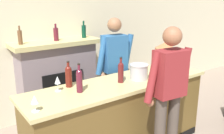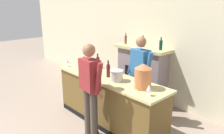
{
  "view_description": "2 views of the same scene",
  "coord_description": "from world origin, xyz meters",
  "px_view_note": "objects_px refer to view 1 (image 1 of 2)",
  "views": [
    {
      "loc": [
        -1.85,
        0.64,
        2.05
      ],
      "look_at": [
        0.2,
        3.48,
        1.06
      ],
      "focal_mm": 40.0,
      "sensor_mm": 36.0,
      "label": 1
    },
    {
      "loc": [
        2.97,
        0.33,
        2.37
      ],
      "look_at": [
        -0.08,
        3.19,
        1.14
      ],
      "focal_mm": 35.0,
      "sensor_mm": 36.0,
      "label": 2
    }
  ],
  "objects_px": {
    "fireplace_stone": "(58,81)",
    "wine_glass_near_bucket": "(58,81)",
    "wine_glass_mid_counter": "(35,100)",
    "person_customer": "(168,95)",
    "ice_bucket_steel": "(139,72)",
    "copper_dispenser": "(165,57)",
    "wine_bottle_burgundy_dark": "(79,80)",
    "person_bartender": "(115,70)",
    "wine_bottle_chardonnay_pale": "(121,71)",
    "wine_glass_back_row": "(185,62)",
    "wine_bottle_cabernet_heavy": "(69,75)"
  },
  "relations": [
    {
      "from": "wine_glass_back_row",
      "to": "person_bartender",
      "type": "bearing_deg",
      "value": 137.67
    },
    {
      "from": "wine_bottle_burgundy_dark",
      "to": "person_bartender",
      "type": "bearing_deg",
      "value": 31.47
    },
    {
      "from": "ice_bucket_steel",
      "to": "wine_bottle_burgundy_dark",
      "type": "distance_m",
      "value": 0.86
    },
    {
      "from": "ice_bucket_steel",
      "to": "wine_bottle_cabernet_heavy",
      "type": "height_order",
      "value": "wine_bottle_cabernet_heavy"
    },
    {
      "from": "wine_glass_mid_counter",
      "to": "person_bartender",
      "type": "bearing_deg",
      "value": 26.69
    },
    {
      "from": "person_customer",
      "to": "wine_glass_back_row",
      "type": "distance_m",
      "value": 1.0
    },
    {
      "from": "copper_dispenser",
      "to": "wine_glass_back_row",
      "type": "xyz_separation_m",
      "value": [
        0.26,
        -0.17,
        -0.09
      ]
    },
    {
      "from": "fireplace_stone",
      "to": "wine_glass_near_bucket",
      "type": "height_order",
      "value": "fireplace_stone"
    },
    {
      "from": "ice_bucket_steel",
      "to": "wine_glass_back_row",
      "type": "height_order",
      "value": "ice_bucket_steel"
    },
    {
      "from": "wine_glass_near_bucket",
      "to": "wine_glass_back_row",
      "type": "xyz_separation_m",
      "value": [
        1.86,
        -0.33,
        0.0
      ]
    },
    {
      "from": "person_customer",
      "to": "wine_bottle_burgundy_dark",
      "type": "bearing_deg",
      "value": 142.57
    },
    {
      "from": "person_customer",
      "to": "copper_dispenser",
      "type": "xyz_separation_m",
      "value": [
        0.61,
        0.64,
        0.24
      ]
    },
    {
      "from": "wine_bottle_cabernet_heavy",
      "to": "wine_glass_back_row",
      "type": "bearing_deg",
      "value": -12.61
    },
    {
      "from": "wine_glass_near_bucket",
      "to": "wine_glass_mid_counter",
      "type": "height_order",
      "value": "wine_glass_near_bucket"
    },
    {
      "from": "wine_bottle_cabernet_heavy",
      "to": "wine_glass_near_bucket",
      "type": "distance_m",
      "value": 0.18
    },
    {
      "from": "copper_dispenser",
      "to": "wine_glass_near_bucket",
      "type": "distance_m",
      "value": 1.61
    },
    {
      "from": "fireplace_stone",
      "to": "person_bartender",
      "type": "bearing_deg",
      "value": -53.4
    },
    {
      "from": "wine_bottle_chardonnay_pale",
      "to": "person_customer",
      "type": "bearing_deg",
      "value": -70.3
    },
    {
      "from": "person_customer",
      "to": "wine_glass_mid_counter",
      "type": "height_order",
      "value": "person_customer"
    },
    {
      "from": "wine_glass_mid_counter",
      "to": "person_customer",
      "type": "bearing_deg",
      "value": -16.84
    },
    {
      "from": "person_bartender",
      "to": "wine_glass_near_bucket",
      "type": "distance_m",
      "value": 1.16
    },
    {
      "from": "wine_bottle_chardonnay_pale",
      "to": "copper_dispenser",
      "type": "bearing_deg",
      "value": 2.18
    },
    {
      "from": "copper_dispenser",
      "to": "wine_glass_mid_counter",
      "type": "relative_size",
      "value": 2.61
    },
    {
      "from": "fireplace_stone",
      "to": "wine_glass_mid_counter",
      "type": "distance_m",
      "value": 1.83
    },
    {
      "from": "ice_bucket_steel",
      "to": "wine_glass_mid_counter",
      "type": "height_order",
      "value": "ice_bucket_steel"
    },
    {
      "from": "fireplace_stone",
      "to": "copper_dispenser",
      "type": "height_order",
      "value": "fireplace_stone"
    },
    {
      "from": "copper_dispenser",
      "to": "wine_bottle_cabernet_heavy",
      "type": "xyz_separation_m",
      "value": [
        -1.43,
        0.21,
        -0.07
      ]
    },
    {
      "from": "copper_dispenser",
      "to": "wine_glass_near_bucket",
      "type": "relative_size",
      "value": 2.37
    },
    {
      "from": "person_bartender",
      "to": "wine_bottle_cabernet_heavy",
      "type": "distance_m",
      "value": 0.99
    },
    {
      "from": "person_customer",
      "to": "wine_bottle_burgundy_dark",
      "type": "distance_m",
      "value": 1.03
    },
    {
      "from": "wine_glass_back_row",
      "to": "wine_bottle_cabernet_heavy",
      "type": "bearing_deg",
      "value": 167.39
    },
    {
      "from": "wine_glass_near_bucket",
      "to": "wine_glass_mid_counter",
      "type": "relative_size",
      "value": 1.1
    },
    {
      "from": "ice_bucket_steel",
      "to": "wine_glass_back_row",
      "type": "xyz_separation_m",
      "value": [
        0.82,
        -0.1,
        0.03
      ]
    },
    {
      "from": "wine_glass_mid_counter",
      "to": "wine_bottle_burgundy_dark",
      "type": "bearing_deg",
      "value": 18.43
    },
    {
      "from": "person_customer",
      "to": "wine_bottle_chardonnay_pale",
      "type": "bearing_deg",
      "value": 109.7
    },
    {
      "from": "person_customer",
      "to": "wine_bottle_cabernet_heavy",
      "type": "xyz_separation_m",
      "value": [
        -0.82,
        0.84,
        0.17
      ]
    },
    {
      "from": "person_bartender",
      "to": "ice_bucket_steel",
      "type": "xyz_separation_m",
      "value": [
        -0.05,
        -0.6,
        0.12
      ]
    },
    {
      "from": "ice_bucket_steel",
      "to": "wine_glass_mid_counter",
      "type": "relative_size",
      "value": 1.51
    },
    {
      "from": "ice_bucket_steel",
      "to": "wine_glass_mid_counter",
      "type": "xyz_separation_m",
      "value": [
        -1.44,
        -0.15,
        0.01
      ]
    },
    {
      "from": "copper_dispenser",
      "to": "person_customer",
      "type": "bearing_deg",
      "value": -133.83
    },
    {
      "from": "copper_dispenser",
      "to": "ice_bucket_steel",
      "type": "xyz_separation_m",
      "value": [
        -0.55,
        -0.07,
        -0.11
      ]
    },
    {
      "from": "person_bartender",
      "to": "copper_dispenser",
      "type": "bearing_deg",
      "value": -46.35
    },
    {
      "from": "fireplace_stone",
      "to": "person_customer",
      "type": "xyz_separation_m",
      "value": [
        0.49,
        -1.96,
        0.27
      ]
    },
    {
      "from": "wine_bottle_cabernet_heavy",
      "to": "wine_bottle_burgundy_dark",
      "type": "xyz_separation_m",
      "value": [
        0.02,
        -0.23,
        0.01
      ]
    },
    {
      "from": "ice_bucket_steel",
      "to": "wine_bottle_burgundy_dark",
      "type": "xyz_separation_m",
      "value": [
        -0.86,
        0.05,
        0.05
      ]
    },
    {
      "from": "fireplace_stone",
      "to": "wine_glass_mid_counter",
      "type": "xyz_separation_m",
      "value": [
        -0.9,
        -1.54,
        0.42
      ]
    },
    {
      "from": "wine_glass_near_bucket",
      "to": "wine_glass_back_row",
      "type": "distance_m",
      "value": 1.89
    },
    {
      "from": "person_bartender",
      "to": "wine_bottle_cabernet_heavy",
      "type": "height_order",
      "value": "person_bartender"
    },
    {
      "from": "ice_bucket_steel",
      "to": "wine_glass_near_bucket",
      "type": "relative_size",
      "value": 1.38
    },
    {
      "from": "wine_bottle_chardonnay_pale",
      "to": "wine_glass_back_row",
      "type": "distance_m",
      "value": 1.1
    }
  ]
}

